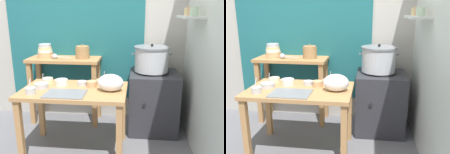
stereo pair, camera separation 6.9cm
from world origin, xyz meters
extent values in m
plane|color=slate|center=(0.00, 0.00, 0.00)|extent=(9.00, 9.00, 0.00)
cube|color=#B2ADA3|center=(0.10, 1.10, 1.30)|extent=(4.40, 0.10, 2.60)
cube|color=#1E6066|center=(-0.15, 1.04, 1.35)|extent=(1.90, 0.02, 2.10)
cube|color=silver|center=(1.40, 0.20, 1.30)|extent=(0.10, 3.20, 2.60)
cube|color=silver|center=(1.25, 0.40, 1.45)|extent=(0.20, 0.56, 0.02)
cylinder|color=#B7D1AD|center=(1.25, 0.24, 1.51)|extent=(0.08, 0.08, 0.09)
cylinder|color=tan|center=(1.25, 0.39, 1.51)|extent=(0.07, 0.07, 0.09)
cylinder|color=#E5C684|center=(1.25, 0.55, 1.50)|extent=(0.08, 0.08, 0.08)
cube|color=#B27F4C|center=(0.06, 0.10, 0.70)|extent=(1.10, 0.66, 0.04)
cube|color=#B27F4C|center=(-0.44, -0.18, 0.34)|extent=(0.06, 0.06, 0.68)
cube|color=#B27F4C|center=(0.56, -0.18, 0.34)|extent=(0.06, 0.06, 0.68)
cube|color=#B27F4C|center=(-0.44, 0.38, 0.34)|extent=(0.06, 0.06, 0.68)
cube|color=#B27F4C|center=(0.56, 0.38, 0.34)|extent=(0.06, 0.06, 0.68)
cube|color=#B27F4C|center=(-0.26, 0.83, 0.88)|extent=(0.96, 0.40, 0.04)
cube|color=#B27F4C|center=(-0.69, 0.68, 0.43)|extent=(0.06, 0.06, 0.86)
cube|color=#B27F4C|center=(0.17, 0.68, 0.43)|extent=(0.06, 0.06, 0.86)
cube|color=#B27F4C|center=(-0.69, 0.98, 0.43)|extent=(0.06, 0.06, 0.86)
cube|color=#B27F4C|center=(0.17, 0.98, 0.43)|extent=(0.06, 0.06, 0.86)
cube|color=#2D2D33|center=(0.93, 0.70, 0.38)|extent=(0.60, 0.60, 0.76)
cylinder|color=black|center=(0.93, 0.70, 0.77)|extent=(0.36, 0.36, 0.02)
cylinder|color=black|center=(0.81, 0.40, 0.45)|extent=(0.04, 0.02, 0.04)
cylinder|color=#B7BABF|center=(0.89, 0.72, 0.92)|extent=(0.41, 0.41, 0.29)
cylinder|color=slate|center=(0.89, 0.72, 1.08)|extent=(0.44, 0.44, 0.02)
sphere|color=black|center=(0.89, 0.72, 1.11)|extent=(0.04, 0.04, 0.04)
cube|color=slate|center=(0.67, 0.72, 1.00)|extent=(0.04, 0.02, 0.02)
cube|color=slate|center=(1.11, 0.72, 1.00)|extent=(0.04, 0.02, 0.02)
cylinder|color=#A37A4C|center=(-0.01, 0.83, 0.97)|extent=(0.18, 0.18, 0.14)
cylinder|color=#A37A4C|center=(-0.01, 0.83, 1.05)|extent=(0.17, 0.17, 0.02)
sphere|color=#A37A4C|center=(-0.01, 0.83, 1.08)|extent=(0.02, 0.02, 0.02)
cylinder|color=tan|center=(-0.51, 0.83, 0.92)|extent=(0.21, 0.21, 0.04)
cylinder|color=tan|center=(-0.51, 0.83, 0.96)|extent=(0.20, 0.20, 0.04)
cylinder|color=silver|center=(-0.51, 0.83, 0.99)|extent=(0.18, 0.18, 0.03)
cylinder|color=#E5C684|center=(-0.51, 0.83, 1.03)|extent=(0.17, 0.17, 0.04)
cylinder|color=#B7BABF|center=(-0.51, 0.83, 1.07)|extent=(0.16, 0.16, 0.04)
sphere|color=#B7BABF|center=(-0.36, 0.76, 0.94)|extent=(0.07, 0.07, 0.07)
cylinder|color=#B7BABF|center=(-0.22, 0.70, 0.94)|extent=(0.21, 0.09, 0.01)
cube|color=slate|center=(0.02, -0.07, 0.72)|extent=(0.40, 0.28, 0.01)
ellipsoid|color=white|center=(0.45, 0.07, 0.81)|extent=(0.26, 0.18, 0.18)
cylinder|color=tan|center=(0.33, 0.33, 0.74)|extent=(0.14, 0.14, 0.04)
cylinder|color=brown|center=(0.33, 0.33, 0.76)|extent=(0.12, 0.12, 0.01)
cylinder|color=#B7BABF|center=(0.34, 0.34, 0.79)|extent=(0.04, 0.06, 0.14)
cylinder|color=#B7BABF|center=(-0.29, 0.10, 0.75)|extent=(0.15, 0.15, 0.05)
cylinder|color=maroon|center=(-0.29, 0.10, 0.77)|extent=(0.13, 0.13, 0.01)
cylinder|color=#B7BABF|center=(-0.28, 0.11, 0.80)|extent=(0.05, 0.05, 0.16)
cylinder|color=silver|center=(-0.11, 0.21, 0.75)|extent=(0.14, 0.14, 0.07)
cylinder|color=#337238|center=(-0.11, 0.21, 0.78)|extent=(0.12, 0.12, 0.01)
cylinder|color=tan|center=(0.23, 0.19, 0.75)|extent=(0.11, 0.11, 0.06)
cylinder|color=#337238|center=(0.23, 0.19, 0.78)|extent=(0.09, 0.09, 0.01)
cylinder|color=#B7BABF|center=(0.12, 0.24, 0.74)|extent=(0.11, 0.11, 0.05)
cylinder|color=maroon|center=(0.12, 0.24, 0.76)|extent=(0.09, 0.09, 0.01)
cylinder|color=#B7BABF|center=(-0.33, -0.09, 0.75)|extent=(0.10, 0.10, 0.06)
cylinder|color=#337238|center=(-0.33, -0.09, 0.78)|extent=(0.09, 0.09, 0.01)
cylinder|color=#B7BABF|center=(-0.34, -0.09, 0.80)|extent=(0.02, 0.07, 0.15)
cylinder|color=beige|center=(-0.30, 0.30, 0.75)|extent=(0.12, 0.12, 0.05)
cylinder|color=#337238|center=(-0.30, 0.30, 0.77)|extent=(0.10, 0.10, 0.01)
camera|label=1|loc=(0.71, -2.26, 1.53)|focal=38.83mm
camera|label=2|loc=(0.78, -2.25, 1.53)|focal=38.83mm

